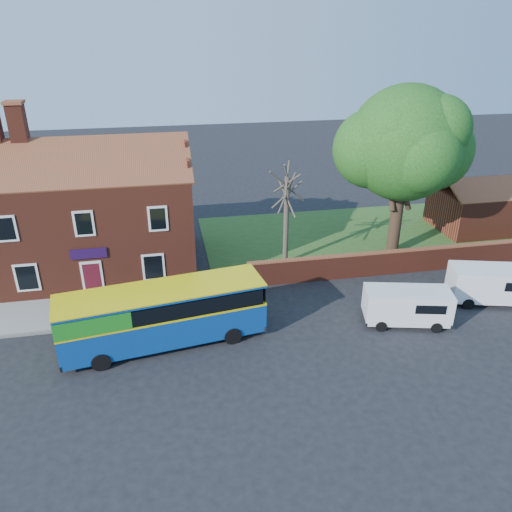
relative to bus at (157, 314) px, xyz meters
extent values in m
plane|color=black|center=(3.38, -1.97, -1.72)|extent=(120.00, 120.00, 0.00)
cube|color=gray|center=(-3.62, 3.78, -1.66)|extent=(18.00, 3.50, 0.12)
cube|color=slate|center=(-3.62, 2.03, -1.65)|extent=(18.00, 0.15, 0.14)
cube|color=#426B28|center=(16.38, 11.03, -1.70)|extent=(26.00, 12.00, 0.04)
cube|color=maroon|center=(-3.62, 9.53, 1.53)|extent=(12.00, 8.00, 6.50)
cube|color=brown|center=(-3.62, 7.53, 5.78)|extent=(12.30, 4.08, 2.16)
cube|color=brown|center=(-3.62, 11.53, 5.78)|extent=(12.30, 4.08, 2.16)
cube|color=maroon|center=(-7.02, 9.53, 7.68)|extent=(0.90, 0.90, 2.20)
cube|color=black|center=(-3.62, 5.50, 2.88)|extent=(1.10, 0.06, 1.50)
cube|color=#4C0F19|center=(-3.62, 5.48, -0.62)|extent=(0.95, 0.04, 2.10)
cube|color=silver|center=(-3.62, 5.50, -0.57)|extent=(1.20, 0.06, 2.30)
cube|color=#220C35|center=(-3.62, 5.47, 1.08)|extent=(2.00, 0.06, 0.60)
cube|color=maroon|center=(16.38, 5.03, -0.97)|extent=(22.00, 0.30, 1.50)
cube|color=brown|center=(16.38, 5.03, -0.17)|extent=(22.00, 0.38, 0.10)
cube|color=maroon|center=(25.38, 11.03, -0.22)|extent=(8.00, 5.00, 3.00)
cube|color=brown|center=(25.38, 9.78, 1.83)|extent=(8.20, 2.56, 1.24)
cube|color=brown|center=(25.38, 12.28, 1.83)|extent=(8.20, 2.56, 1.24)
cube|color=#0D4092|center=(0.32, 0.05, -0.59)|extent=(10.17, 3.94, 1.58)
cube|color=yellow|center=(0.32, 0.05, 0.20)|extent=(10.19, 3.96, 0.10)
cube|color=black|center=(0.32, 0.05, 0.67)|extent=(9.78, 3.90, 0.79)
cube|color=#1E8D20|center=(-2.92, -0.44, 0.67)|extent=(3.71, 3.00, 0.84)
cube|color=#0D4092|center=(0.32, 0.05, 1.20)|extent=(10.17, 3.94, 0.14)
cube|color=yellow|center=(0.32, 0.05, 1.28)|extent=(10.21, 3.98, 0.06)
cylinder|color=black|center=(-2.64, -1.57, -1.28)|extent=(0.92, 0.41, 0.89)
cylinder|color=black|center=(-2.99, 0.72, -1.28)|extent=(0.92, 0.41, 0.89)
cylinder|color=black|center=(3.63, -0.62, -1.28)|extent=(0.92, 0.41, 0.89)
cylinder|color=black|center=(3.28, 1.67, -1.28)|extent=(0.92, 0.41, 0.89)
cube|color=white|center=(12.95, -0.52, -0.62)|extent=(4.72, 2.74, 1.68)
cube|color=black|center=(14.89, -0.98, -0.35)|extent=(0.42, 1.48, 0.66)
cube|color=black|center=(15.07, -1.02, -1.37)|extent=(0.50, 1.75, 0.21)
cylinder|color=black|center=(11.38, -1.00, -1.43)|extent=(0.62, 0.35, 0.58)
cylinder|color=black|center=(11.76, 0.61, -1.43)|extent=(0.62, 0.35, 0.58)
cylinder|color=black|center=(14.14, -1.65, -1.43)|extent=(0.62, 0.35, 0.58)
cylinder|color=black|center=(14.52, -0.04, -1.43)|extent=(0.62, 0.35, 0.58)
cube|color=white|center=(18.81, 0.63, -0.52)|extent=(5.14, 3.11, 1.83)
cylinder|color=black|center=(17.09, 0.17, -1.41)|extent=(0.67, 0.38, 0.63)
cylinder|color=black|center=(17.56, 1.91, -1.41)|extent=(0.67, 0.38, 0.63)
cylinder|color=black|center=(20.53, 1.10, -1.41)|extent=(0.67, 0.38, 0.63)
cylinder|color=black|center=(16.13, 7.98, 0.62)|extent=(0.81, 0.81, 4.68)
sphere|color=#337B26|center=(16.13, 7.98, 5.92)|extent=(7.33, 7.33, 7.33)
sphere|color=#337B26|center=(18.26, 8.39, 5.30)|extent=(5.30, 5.30, 5.30)
sphere|color=#337B26|center=(14.19, 8.59, 5.51)|extent=(5.09, 5.09, 5.09)
cylinder|color=#4C4238|center=(8.41, 7.78, 1.25)|extent=(0.34, 0.34, 5.94)
cylinder|color=#4C4238|center=(8.41, 7.78, 3.37)|extent=(0.35, 2.90, 2.33)
cylinder|color=#4C4238|center=(8.41, 7.78, 3.16)|extent=(1.51, 2.14, 2.14)
cylinder|color=#4C4238|center=(8.41, 7.78, 3.58)|extent=(2.43, 1.11, 2.37)
camera|label=1|loc=(0.87, -21.27, 12.95)|focal=35.00mm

